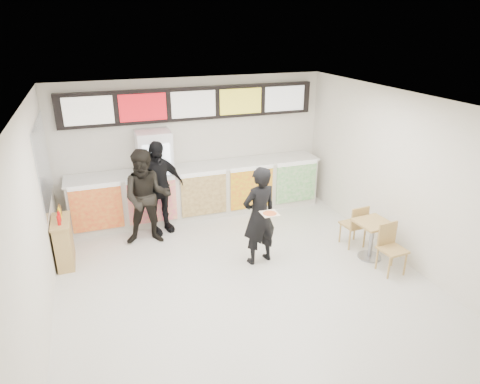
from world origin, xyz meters
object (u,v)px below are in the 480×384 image
customer_main (259,216)px  service_counter (200,191)px  customer_left (147,198)px  drinks_fridge (156,177)px  condiment_ledge (64,242)px  cafe_table (372,233)px  customer_mid (158,188)px

customer_main → service_counter: bearing=-89.6°
service_counter → customer_left: size_ratio=2.92×
drinks_fridge → customer_main: bearing=-58.7°
condiment_ledge → cafe_table: bearing=-17.3°
drinks_fridge → condiment_ledge: 2.34m
customer_left → condiment_ledge: 1.66m
service_counter → drinks_fridge: bearing=179.0°
drinks_fridge → customer_mid: (-0.06, -0.56, -0.03)m
customer_main → drinks_fridge: bearing=-70.2°
customer_mid → service_counter: bearing=11.2°
customer_main → customer_left: size_ratio=0.95×
customer_mid → drinks_fridge: bearing=66.3°
drinks_fridge → customer_left: 1.01m
drinks_fridge → cafe_table: bearing=-40.6°
customer_main → customer_mid: 2.32m
drinks_fridge → customer_main: drinks_fridge is taller
condiment_ledge → customer_mid: bearing=21.2°
customer_main → condiment_ledge: customer_main is taller
customer_main → customer_left: (-1.76, 1.39, 0.04)m
drinks_fridge → condiment_ledge: drinks_fridge is taller
customer_mid → condiment_ledge: 2.03m
customer_main → cafe_table: (1.99, -0.58, -0.40)m
customer_main → customer_mid: size_ratio=0.94×
drinks_fridge → customer_mid: 0.56m
service_counter → condiment_ledge: 3.09m
customer_left → condiment_ledge: size_ratio=1.84×
service_counter → customer_main: size_ratio=3.06×
drinks_fridge → customer_left: (-0.33, -0.95, -0.05)m
service_counter → cafe_table: 3.82m
customer_mid → condiment_ledge: bearing=-176.1°
customer_left → customer_main: bearing=-27.7°
drinks_fridge → customer_mid: size_ratio=1.03×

